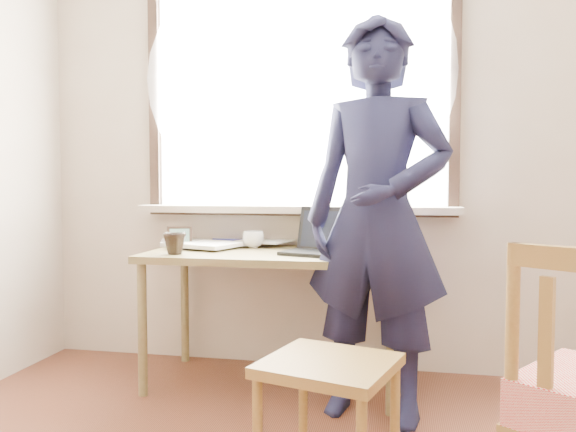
% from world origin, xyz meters
% --- Properties ---
extents(desk, '(1.33, 0.67, 0.72)m').
position_xyz_m(desk, '(-0.26, 1.63, 0.64)').
color(desk, brown).
rests_on(desk, ground).
extents(laptop, '(0.42, 0.37, 0.24)m').
position_xyz_m(laptop, '(0.00, 1.60, 0.77)').
color(laptop, black).
rests_on(laptop, desk).
extents(mug_white, '(0.17, 0.17, 0.09)m').
position_xyz_m(mug_white, '(-0.42, 1.80, 0.76)').
color(mug_white, white).
rests_on(mug_white, desk).
extents(mug_dark, '(0.13, 0.13, 0.11)m').
position_xyz_m(mug_dark, '(-0.74, 1.44, 0.77)').
color(mug_dark, black).
rests_on(mug_dark, desk).
extents(mouse, '(0.09, 0.07, 0.04)m').
position_xyz_m(mouse, '(0.16, 1.53, 0.73)').
color(mouse, black).
rests_on(mouse, desk).
extents(desk_clutter, '(0.78, 0.49, 0.04)m').
position_xyz_m(desk_clutter, '(-0.75, 1.80, 0.74)').
color(desk_clutter, white).
rests_on(desk_clutter, desk).
extents(book_a, '(0.30, 0.34, 0.03)m').
position_xyz_m(book_a, '(-0.69, 1.82, 0.73)').
color(book_a, white).
rests_on(book_a, desk).
extents(book_b, '(0.24, 0.28, 0.02)m').
position_xyz_m(book_b, '(0.18, 1.87, 0.72)').
color(book_b, white).
rests_on(book_b, desk).
extents(picture_frame, '(0.14, 0.06, 0.11)m').
position_xyz_m(picture_frame, '(-0.83, 1.73, 0.77)').
color(picture_frame, black).
rests_on(picture_frame, desk).
extents(work_chair, '(0.54, 0.52, 0.45)m').
position_xyz_m(work_chair, '(0.15, 0.69, 0.38)').
color(work_chair, olive).
rests_on(work_chair, ground).
extents(person, '(0.75, 0.58, 1.83)m').
position_xyz_m(person, '(0.29, 1.32, 0.92)').
color(person, black).
rests_on(person, ground).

